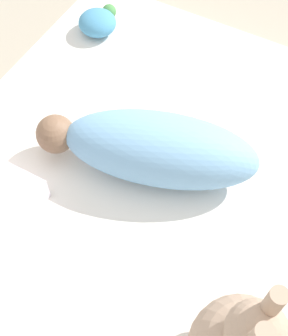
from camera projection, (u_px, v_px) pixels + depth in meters
ground_plane at (129, 210)px, 1.35m from camera, size 12.00×12.00×0.00m
bed_mattress at (129, 200)px, 1.30m from camera, size 1.45×1.09×0.12m
swaddled_baby at (154, 148)px, 1.21m from camera, size 0.35×0.60×0.18m
turtle_plush at (98, 22)px, 1.55m from camera, size 0.16×0.13×0.07m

